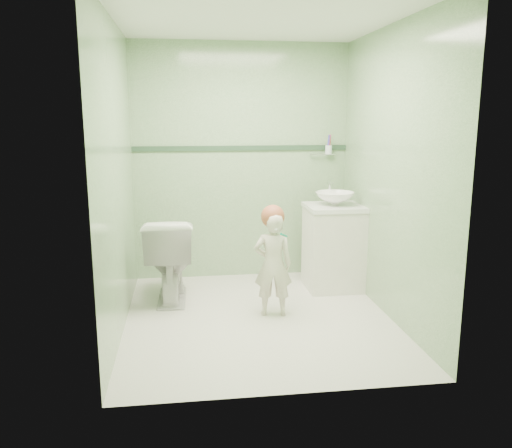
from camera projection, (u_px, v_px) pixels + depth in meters
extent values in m
plane|color=beige|center=(258.00, 318.00, 4.41)|extent=(2.50, 2.50, 0.00)
cube|color=#82AE7B|center=(241.00, 163.00, 5.38)|extent=(2.20, 0.04, 2.40)
cube|color=#82AE7B|center=(290.00, 201.00, 2.96)|extent=(2.20, 0.04, 2.40)
cube|color=#82AE7B|center=(117.00, 178.00, 4.02)|extent=(0.04, 2.50, 2.40)
cube|color=#82AE7B|center=(390.00, 174.00, 4.32)|extent=(0.04, 2.50, 2.40)
plane|color=white|center=(259.00, 17.00, 3.93)|extent=(2.50, 2.50, 0.00)
cube|color=#2A4631|center=(241.00, 148.00, 5.34)|extent=(2.20, 0.02, 0.05)
cube|color=silver|center=(333.00, 248.00, 5.12)|extent=(0.52, 0.50, 0.80)
cube|color=white|center=(335.00, 207.00, 5.04)|extent=(0.54, 0.52, 0.04)
imported|color=white|center=(335.00, 199.00, 5.02)|extent=(0.37, 0.37, 0.13)
cylinder|color=silver|center=(329.00, 190.00, 5.21)|extent=(0.03, 0.03, 0.18)
cylinder|color=silver|center=(331.00, 183.00, 5.14)|extent=(0.02, 0.12, 0.02)
cylinder|color=silver|center=(322.00, 154.00, 5.43)|extent=(0.26, 0.02, 0.02)
cylinder|color=silver|center=(329.00, 150.00, 5.41)|extent=(0.07, 0.07, 0.09)
cylinder|color=#DF4944|center=(330.00, 143.00, 5.40)|extent=(0.01, 0.01, 0.17)
cylinder|color=#DF4944|center=(329.00, 143.00, 5.40)|extent=(0.01, 0.01, 0.17)
cylinder|color=#3D3EDE|center=(328.00, 143.00, 5.38)|extent=(0.01, 0.01, 0.17)
cylinder|color=#6F3EA2|center=(329.00, 143.00, 5.38)|extent=(0.01, 0.01, 0.17)
imported|color=white|center=(170.00, 258.00, 4.80)|extent=(0.45, 0.77, 0.78)
imported|color=beige|center=(273.00, 265.00, 4.41)|extent=(0.34, 0.25, 0.89)
sphere|color=#A45537|center=(273.00, 216.00, 4.35)|extent=(0.20, 0.20, 0.20)
cylinder|color=#018361|center=(284.00, 235.00, 4.23)|extent=(0.09, 0.13, 0.06)
cube|color=white|center=(276.00, 229.00, 4.27)|extent=(0.03, 0.03, 0.02)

